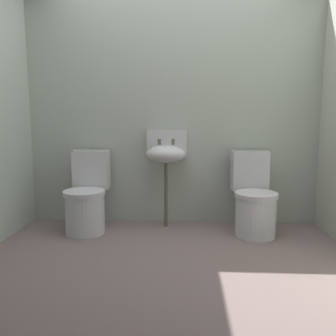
% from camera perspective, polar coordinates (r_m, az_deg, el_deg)
% --- Properties ---
extents(ground_plane, '(3.43, 2.55, 0.08)m').
position_cam_1_polar(ground_plane, '(2.88, -0.30, -15.55)').
color(ground_plane, gray).
extents(wall_back, '(3.43, 0.10, 2.30)m').
position_cam_1_polar(wall_back, '(3.75, 0.71, 8.75)').
color(wall_back, '#B0BDAB').
rests_on(wall_back, ground).
extents(toilet_left, '(0.41, 0.60, 0.78)m').
position_cam_1_polar(toilet_left, '(3.58, -13.00, -4.83)').
color(toilet_left, silver).
rests_on(toilet_left, ground).
extents(toilet_right, '(0.42, 0.61, 0.78)m').
position_cam_1_polar(toilet_right, '(3.51, 13.71, -5.15)').
color(toilet_right, silver).
rests_on(toilet_right, ground).
extents(sink, '(0.42, 0.35, 0.99)m').
position_cam_1_polar(sink, '(3.56, -0.31, 2.38)').
color(sink, '#5E5F4F').
rests_on(sink, ground).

